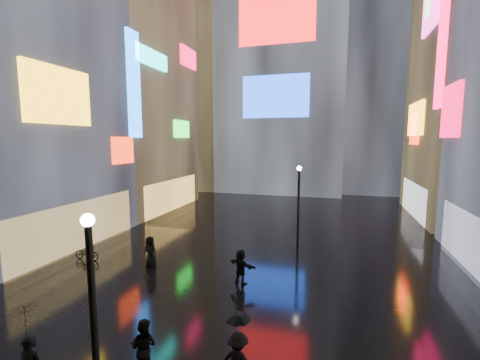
% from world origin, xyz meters
% --- Properties ---
extents(ground, '(140.00, 140.00, 0.00)m').
position_xyz_m(ground, '(0.00, 20.00, 0.00)').
color(ground, black).
rests_on(ground, ground).
extents(building_left_mid, '(10.28, 12.70, 24.00)m').
position_xyz_m(building_left_mid, '(-15.98, 14.01, 11.97)').
color(building_left_mid, black).
rests_on(building_left_mid, ground).
extents(building_left_far, '(10.28, 12.00, 22.00)m').
position_xyz_m(building_left_far, '(-15.98, 26.00, 10.98)').
color(building_left_far, black).
rests_on(building_left_far, ground).
extents(tower_main, '(16.00, 14.20, 42.00)m').
position_xyz_m(tower_main, '(-3.00, 43.97, 21.01)').
color(tower_main, black).
rests_on(tower_main, ground).
extents(tower_flank_right, '(12.00, 12.00, 34.00)m').
position_xyz_m(tower_flank_right, '(9.00, 46.00, 17.00)').
color(tower_flank_right, black).
rests_on(tower_flank_right, ground).
extents(tower_flank_left, '(10.00, 10.00, 26.00)m').
position_xyz_m(tower_flank_left, '(-14.00, 42.00, 13.00)').
color(tower_flank_left, black).
rests_on(tower_flank_left, ground).
extents(lamp_near, '(0.30, 0.30, 5.20)m').
position_xyz_m(lamp_near, '(-1.05, 3.80, 2.94)').
color(lamp_near, black).
rests_on(lamp_near, ground).
extents(lamp_far, '(0.30, 0.30, 5.20)m').
position_xyz_m(lamp_far, '(1.97, 18.37, 2.94)').
color(lamp_far, black).
rests_on(lamp_far, ground).
extents(pedestrian_1, '(0.87, 0.70, 1.69)m').
position_xyz_m(pedestrian_1, '(-1.02, 5.62, 0.85)').
color(pedestrian_1, black).
rests_on(pedestrian_1, ground).
extents(pedestrian_4, '(0.88, 0.63, 1.66)m').
position_xyz_m(pedestrian_4, '(-5.28, 12.78, 0.83)').
color(pedestrian_4, black).
rests_on(pedestrian_4, ground).
extents(pedestrian_5, '(1.61, 1.06, 1.66)m').
position_xyz_m(pedestrian_5, '(-0.02, 12.18, 0.83)').
color(pedestrian_5, black).
rests_on(pedestrian_5, ground).
extents(umbrella_0, '(1.22, 1.21, 0.88)m').
position_xyz_m(umbrella_0, '(-3.17, 3.85, 2.29)').
color(umbrella_0, black).
rests_on(umbrella_0, pedestrian_0).
extents(umbrella_1, '(0.91, 0.91, 0.60)m').
position_xyz_m(umbrella_1, '(1.75, 5.89, 1.91)').
color(umbrella_1, black).
rests_on(umbrella_1, pedestrian_2).
extents(umbrella_2, '(1.16, 1.17, 0.94)m').
position_xyz_m(umbrella_2, '(-5.28, 12.78, 2.13)').
color(umbrella_2, black).
rests_on(umbrella_2, pedestrian_4).
extents(bicycle, '(1.61, 0.59, 0.84)m').
position_xyz_m(bicycle, '(-9.28, 12.56, 0.42)').
color(bicycle, black).
rests_on(bicycle, ground).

